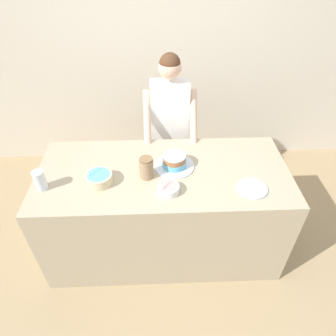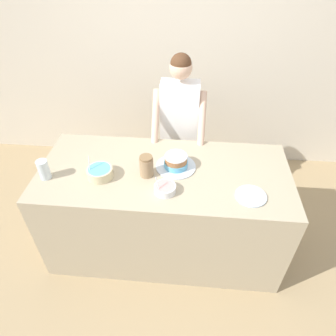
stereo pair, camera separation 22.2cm
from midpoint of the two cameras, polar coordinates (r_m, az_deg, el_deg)
name	(u,v)px [view 1 (the left image)]	position (r m, az deg, el deg)	size (l,w,h in m)	color
ground_plane	(166,284)	(2.72, -2.94, -21.30)	(14.00, 14.00, 0.00)	tan
wall_back	(159,53)	(3.37, -3.72, 20.99)	(10.00, 0.05, 2.60)	beige
counter	(164,210)	(2.61, -3.27, -8.19)	(1.94, 0.86, 0.89)	tan
person_baker	(170,120)	(2.77, -2.00, 9.01)	(0.46, 0.43, 1.57)	#2D2D38
cake	(174,162)	(2.31, -1.55, 1.10)	(0.31, 0.31, 0.11)	silver
frosting_bowl_blue	(99,178)	(2.25, -15.76, -1.97)	(0.19, 0.19, 0.17)	beige
frosting_bowl_pink	(168,188)	(2.11, -2.95, -4.04)	(0.15, 0.15, 0.14)	white
drinking_glass	(40,180)	(2.33, -25.75, -2.25)	(0.08, 0.08, 0.15)	silver
ceramic_plate	(252,188)	(2.20, 12.98, -3.91)	(0.22, 0.22, 0.01)	silver
stoneware_jar	(146,168)	(2.21, -7.01, -0.09)	(0.10, 0.10, 0.17)	#9E7F5B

